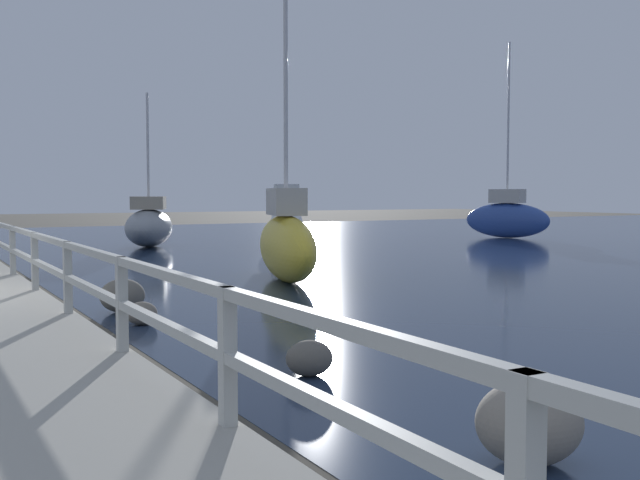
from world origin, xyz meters
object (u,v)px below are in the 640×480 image
sailboat_gray (149,226)px  sailboat_yellow (286,243)px  sailboat_blue (507,217)px  sailboat_white (286,222)px

sailboat_gray → sailboat_yellow: size_ratio=0.66×
sailboat_blue → sailboat_gray: bearing=152.1°
sailboat_gray → sailboat_yellow: bearing=-70.3°
sailboat_white → sailboat_blue: size_ratio=0.68×
sailboat_white → sailboat_blue: 10.70m
sailboat_blue → sailboat_yellow: size_ratio=1.01×
sailboat_gray → sailboat_yellow: sailboat_yellow is taller
sailboat_gray → sailboat_white: size_ratio=0.97×
sailboat_blue → sailboat_yellow: 17.50m
sailboat_white → sailboat_yellow: bearing=-95.9°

